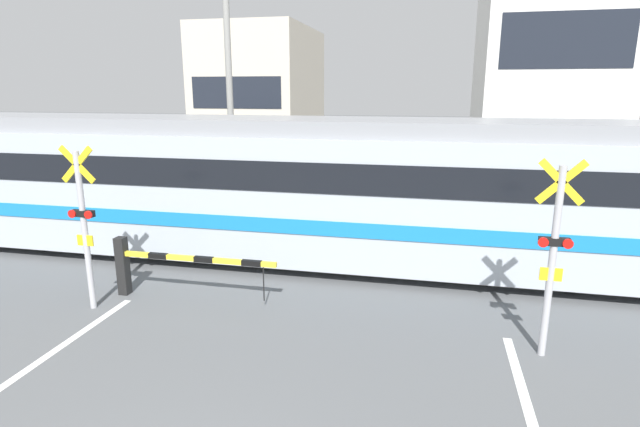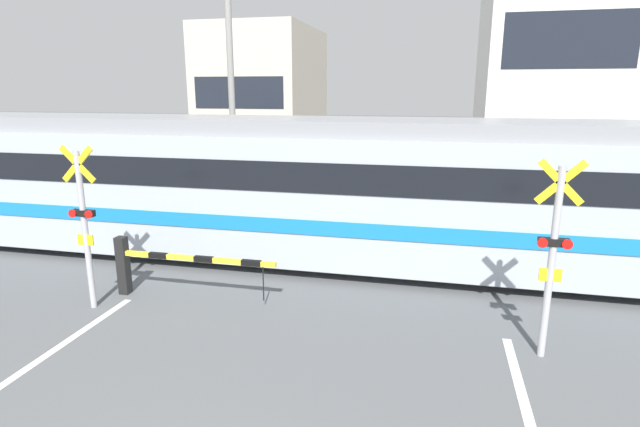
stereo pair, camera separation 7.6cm
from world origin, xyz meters
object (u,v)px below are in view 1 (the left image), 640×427
commuter_train (286,186)px  crossing_barrier_near (156,263)px  crossing_signal_left (84,221)px  crossing_signal_right (553,251)px  pedestrian (389,184)px  crossing_barrier_far (461,212)px

commuter_train → crossing_barrier_near: bearing=-123.6°
crossing_signal_left → crossing_signal_right: size_ratio=1.00×
pedestrian → crossing_barrier_far: bearing=-51.5°
crossing_barrier_near → crossing_signal_left: crossing_signal_left is taller
crossing_signal_right → crossing_barrier_near: bearing=174.1°
crossing_signal_right → crossing_signal_left: bearing=180.0°
crossing_barrier_near → pedestrian: bearing=65.7°
crossing_barrier_near → crossing_signal_right: (7.05, -0.73, 0.99)m
commuter_train → crossing_signal_left: size_ratio=6.55×
pedestrian → crossing_signal_right: bearing=-70.9°
crossing_barrier_near → crossing_barrier_far: bearing=43.1°
crossing_signal_left → crossing_signal_right: bearing=0.0°
crossing_barrier_near → crossing_signal_left: (-0.96, -0.73, 0.99)m
crossing_barrier_near → pedestrian: pedestrian is taller
commuter_train → crossing_signal_left: bearing=-128.6°
crossing_barrier_near → pedestrian: 9.36m
crossing_signal_left → crossing_signal_right: same height
crossing_signal_left → crossing_signal_right: (8.01, 0.00, 0.00)m
crossing_barrier_far → pedestrian: (-2.25, 2.83, 0.20)m
crossing_barrier_near → crossing_signal_left: bearing=-142.6°
crossing_barrier_far → commuter_train: bearing=-145.6°
crossing_barrier_near → crossing_barrier_far: (6.10, 5.70, 0.00)m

